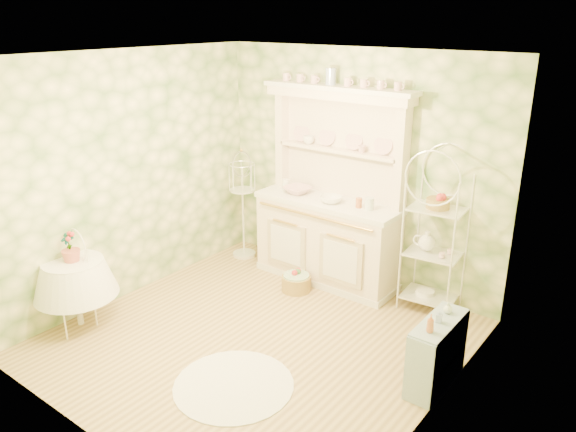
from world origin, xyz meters
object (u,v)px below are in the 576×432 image
Objects in this scene: bakers_rack at (435,230)px; cafe_chair at (66,283)px; birdcage_stand at (243,202)px; side_shelf at (437,355)px; round_table at (77,292)px; floor_basket at (296,282)px; kitchen_dresser at (328,189)px.

cafe_chair is at bearing -142.19° from bakers_rack.
side_shelf is at bearing -18.50° from birdcage_stand.
bakers_rack reaches higher than round_table.
cafe_chair is 2.48m from floor_basket.
side_shelf is 0.67× the size of cafe_chair.
bakers_rack is 3.78m from cafe_chair.
birdcage_stand reaches higher than cafe_chair.
kitchen_dresser is 3.39× the size of side_shelf.
cafe_chair is at bearing -161.39° from side_shelf.
kitchen_dresser is 7.33× the size of floor_basket.
round_table is at bearing -94.51° from birdcage_stand.
round_table is (-3.32, -1.29, 0.08)m from side_shelf.
cafe_chair is (-3.33, -1.38, 0.22)m from side_shelf.
kitchen_dresser is at bearing 177.95° from bakers_rack.
side_shelf is 2.11m from floor_basket.
bakers_rack is at bearing 112.49° from side_shelf.
round_table is at bearing -162.60° from side_shelf.
floor_basket is (1.14, -0.38, -0.64)m from birdcage_stand.
side_shelf is 3.61m from cafe_chair.
kitchen_dresser is at bearing 3.47° from birdcage_stand.
kitchen_dresser is 2.92m from round_table.
cafe_chair is (-2.74, -2.58, -0.41)m from bakers_rack.
cafe_chair is 2.44m from birdcage_stand.
floor_basket is at bearing -18.38° from birdcage_stand.
floor_basket is (-0.11, -0.46, -1.04)m from kitchen_dresser.
birdcage_stand is at bearing 177.99° from bakers_rack.
side_shelf is at bearing -18.57° from floor_basket.
kitchen_dresser is 1.32m from birdcage_stand.
round_table is at bearing 87.69° from cafe_chair.
floor_basket is (-1.99, 0.67, -0.19)m from side_shelf.
bakers_rack is 2.47× the size of round_table.
round_table is 0.73× the size of cafe_chair.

